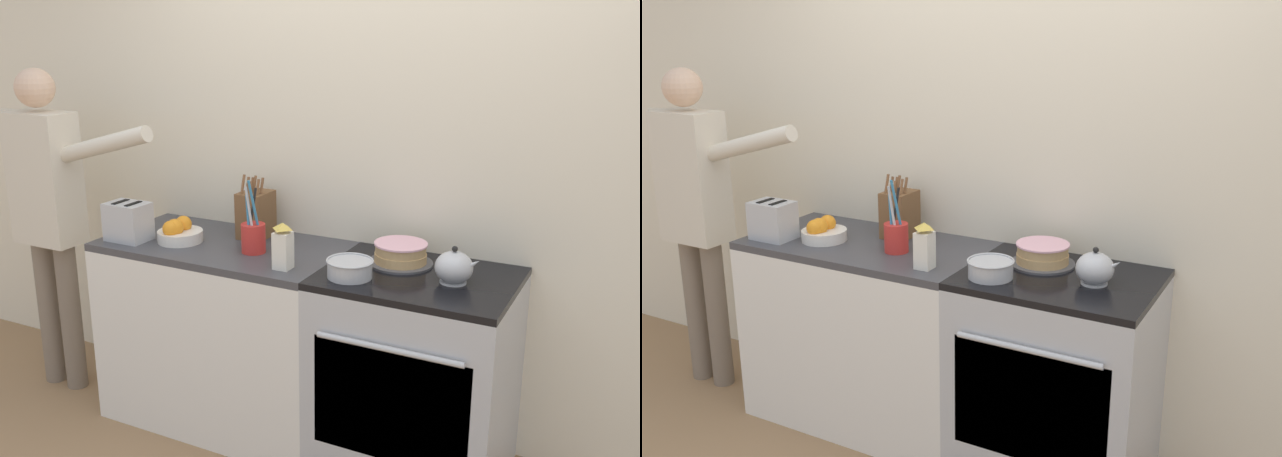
{
  "view_description": "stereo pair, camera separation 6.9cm",
  "coord_description": "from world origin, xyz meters",
  "views": [
    {
      "loc": [
        1.18,
        -2.34,
        1.93
      ],
      "look_at": [
        -0.15,
        0.28,
        1.07
      ],
      "focal_mm": 40.0,
      "sensor_mm": 36.0,
      "label": 1
    },
    {
      "loc": [
        1.24,
        -2.31,
        1.93
      ],
      "look_at": [
        -0.15,
        0.28,
        1.07
      ],
      "focal_mm": 40.0,
      "sensor_mm": 36.0,
      "label": 2
    }
  ],
  "objects": [
    {
      "name": "wall_back",
      "position": [
        0.0,
        0.64,
        1.3
      ],
      "size": [
        8.0,
        0.04,
        2.6
      ],
      "color": "silver",
      "rests_on": "ground_plane"
    },
    {
      "name": "fruit_bowl",
      "position": [
        -0.88,
        0.23,
        0.96
      ],
      "size": [
        0.21,
        0.21,
        0.12
      ],
      "color": "silver",
      "rests_on": "counter_cabinet"
    },
    {
      "name": "mixing_bowl",
      "position": [
        0.04,
        0.16,
        0.95
      ],
      "size": [
        0.2,
        0.2,
        0.08
      ],
      "color": "#B7BABF",
      "rests_on": "stove_range"
    },
    {
      "name": "milk_carton",
      "position": [
        -0.25,
        0.13,
        1.01
      ],
      "size": [
        0.07,
        0.07,
        0.2
      ],
      "color": "white",
      "rests_on": "counter_cabinet"
    },
    {
      "name": "person_baker",
      "position": [
        -1.67,
        0.18,
        1.02
      ],
      "size": [
        0.95,
        0.2,
        1.7
      ],
      "rotation": [
        0.0,
        0.0,
        -0.07
      ],
      "color": "#7A6B5B",
      "rests_on": "ground_plane"
    },
    {
      "name": "counter_cabinet",
      "position": [
        -0.69,
        0.31,
        0.46
      ],
      "size": [
        1.15,
        0.62,
        0.92
      ],
      "color": "white",
      "rests_on": "ground_plane"
    },
    {
      "name": "tea_kettle",
      "position": [
        0.44,
        0.29,
        0.98
      ],
      "size": [
        0.19,
        0.15,
        0.15
      ],
      "color": "#B7BABF",
      "rests_on": "stove_range"
    },
    {
      "name": "utensil_crock",
      "position": [
        -0.48,
        0.26,
        0.99
      ],
      "size": [
        0.11,
        0.11,
        0.34
      ],
      "color": "red",
      "rests_on": "counter_cabinet"
    },
    {
      "name": "layer_cake",
      "position": [
        0.17,
        0.41,
        0.96
      ],
      "size": [
        0.28,
        0.28,
        0.1
      ],
      "color": "#4C4C51",
      "rests_on": "stove_range"
    },
    {
      "name": "toaster",
      "position": [
        -1.11,
        0.15,
        1.01
      ],
      "size": [
        0.21,
        0.15,
        0.19
      ],
      "color": "#B7BABF",
      "rests_on": "counter_cabinet"
    },
    {
      "name": "knife_block",
      "position": [
        -0.6,
        0.46,
        1.03
      ],
      "size": [
        0.13,
        0.17,
        0.31
      ],
      "color": "brown",
      "rests_on": "counter_cabinet"
    },
    {
      "name": "stove_range",
      "position": [
        0.29,
        0.31,
        0.46
      ],
      "size": [
        0.8,
        0.65,
        0.92
      ],
      "color": "#B7BABF",
      "rests_on": "ground_plane"
    }
  ]
}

